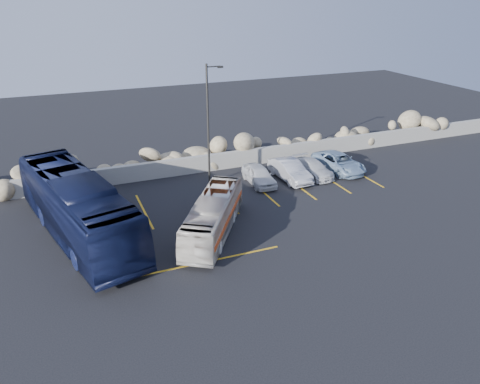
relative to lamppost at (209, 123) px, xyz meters
name	(u,v)px	position (x,y,z in m)	size (l,w,h in m)	color
ground	(224,260)	(-2.56, -9.50, -4.30)	(90.00, 90.00, 0.00)	black
seawall	(164,169)	(-2.56, 2.50, -3.70)	(60.00, 0.40, 1.20)	gray
riprap_pile	(160,154)	(-2.56, 3.70, -3.00)	(54.00, 2.80, 2.60)	#8D7C5C
parking_lines	(263,201)	(2.09, -3.93, -4.29)	(18.16, 9.36, 0.01)	gold
lamppost	(209,123)	(0.00, 0.00, 0.00)	(1.14, 0.18, 8.00)	#302E2B
vintage_bus	(213,216)	(-2.13, -6.69, -3.24)	(1.77, 7.58, 2.11)	beige
tour_coach	(77,207)	(-8.79, -4.19, -2.59)	(2.86, 12.21, 3.40)	black
car_a	(259,175)	(3.08, -1.18, -3.67)	(1.47, 3.65, 1.24)	silver
car_b	(290,170)	(5.37, -1.32, -3.62)	(1.44, 4.13, 1.36)	#BBBAC0
car_c	(313,168)	(7.26, -1.27, -3.75)	(1.54, 3.79, 1.10)	silver
car_d	(339,162)	(9.47, -1.12, -3.67)	(2.09, 4.53, 1.26)	#85A1BD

